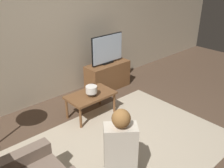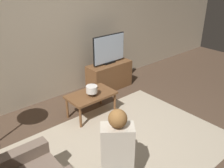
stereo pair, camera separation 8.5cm
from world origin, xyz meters
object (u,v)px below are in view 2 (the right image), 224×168
person_kneeling (117,153)px  table_lamp (92,90)px  tv (109,49)px  coffee_table (91,97)px

person_kneeling → table_lamp: bearing=-78.2°
tv → person_kneeling: (-1.57, -2.00, -0.32)m
person_kneeling → table_lamp: 1.51m
tv → coffee_table: bearing=-146.2°
coffee_table → person_kneeling: (-0.69, -1.41, 0.16)m
tv → table_lamp: (-0.90, -0.64, -0.33)m
table_lamp → tv: bearing=35.7°
table_lamp → coffee_table: bearing=68.8°
tv → table_lamp: size_ratio=4.06×
coffee_table → table_lamp: size_ratio=4.27×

